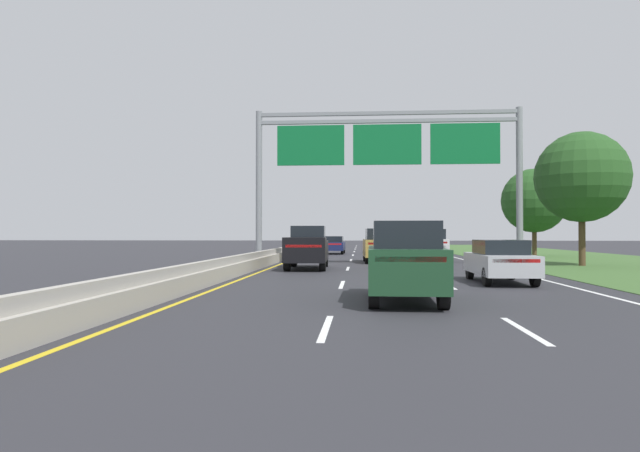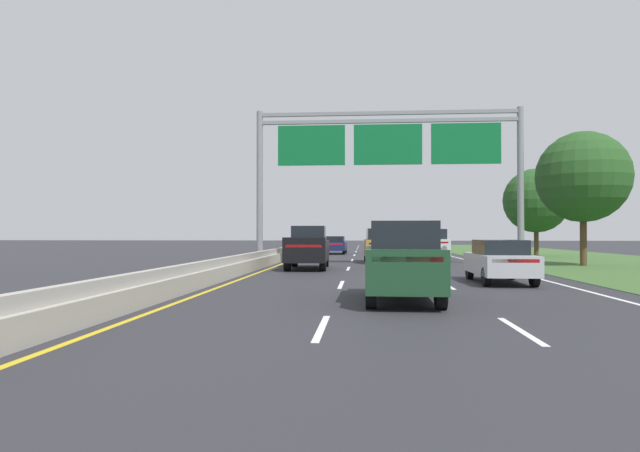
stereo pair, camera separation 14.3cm
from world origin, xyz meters
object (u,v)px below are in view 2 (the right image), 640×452
Objects in this scene: car_silver_right_lane_sedan at (500,260)px; roadside_tree_mid at (583,177)px; pickup_truck_black at (308,248)px; car_darkgreen_centre_lane_suv at (402,260)px; overhead_sign_gantry at (388,153)px; car_gold_centre_lane_suv at (380,245)px; car_white_right_lane_suv at (432,244)px; roadside_tree_far at (536,201)px; car_navy_left_lane_sedan at (336,245)px.

roadside_tree_mid reaches higher than car_silver_right_lane_sedan.
car_darkgreen_centre_lane_suv is at bearing -165.53° from pickup_truck_black.
overhead_sign_gantry is 3.17× the size of car_gold_centre_lane_suv.
pickup_truck_black is at bearing 144.60° from car_white_right_lane_suv.
car_gold_centre_lane_suv is 16.70m from roadside_tree_far.
car_darkgreen_centre_lane_suv is 20.59m from roadside_tree_mid.
roadside_tree_far is (16.50, 16.97, 3.35)m from pickup_truck_black.
roadside_tree_mid reaches higher than car_white_right_lane_suv.
roadside_tree_mid is (14.64, -17.52, 4.12)m from car_navy_left_lane_sedan.
roadside_tree_far is at bearing -52.12° from car_gold_centre_lane_suv.
car_gold_centre_lane_suv is 1.00× the size of car_darkgreen_centre_lane_suv.
car_darkgreen_centre_lane_suv is (-3.93, -5.87, 0.28)m from car_silver_right_lane_sedan.
overhead_sign_gantry reaches higher than car_white_right_lane_suv.
roadside_tree_far is (12.29, 13.72, -1.93)m from overhead_sign_gantry.
car_gold_centre_lane_suv is at bearing -140.47° from roadside_tree_far.
car_silver_right_lane_sedan is 29.52m from car_navy_left_lane_sedan.
car_navy_left_lane_sedan is at bearing 14.65° from car_silver_right_lane_sedan.
overhead_sign_gantry is at bearing -166.86° from car_navy_left_lane_sedan.
car_darkgreen_centre_lane_suv is 0.68× the size of roadside_tree_far.
car_darkgreen_centre_lane_suv and car_white_right_lane_suv have the same top height.
overhead_sign_gantry is 2.16× the size of roadside_tree_far.
car_silver_right_lane_sedan is 0.99× the size of car_navy_left_lane_sedan.
car_gold_centre_lane_suv is 19.96m from car_darkgreen_centre_lane_suv.
overhead_sign_gantry reaches higher than car_navy_left_lane_sedan.
pickup_truck_black is at bearing 46.02° from car_silver_right_lane_sedan.
roadside_tree_far is at bearing 48.15° from overhead_sign_gantry.
car_navy_left_lane_sedan is 17.04m from roadside_tree_far.
overhead_sign_gantry is 3.40× the size of car_navy_left_lane_sedan.
car_silver_right_lane_sedan is 14.64m from car_gold_centre_lane_suv.
car_silver_right_lane_sedan is 13.80m from roadside_tree_mid.
overhead_sign_gantry is 2.76× the size of pickup_truck_black.
overhead_sign_gantry is 12.65m from car_silver_right_lane_sedan.
car_white_right_lane_suv reaches higher than car_navy_left_lane_sedan.
car_darkgreen_centre_lane_suv is at bearing -173.25° from car_navy_left_lane_sedan.
car_white_right_lane_suv is 11.52m from roadside_tree_far.
pickup_truck_black is 1.24× the size of car_silver_right_lane_sedan.
overhead_sign_gantry is 17.47m from car_darkgreen_centre_lane_suv.
car_gold_centre_lane_suv is (3.88, 6.55, 0.02)m from pickup_truck_black.
car_silver_right_lane_sedan is 18.09m from car_white_right_lane_suv.
car_darkgreen_centre_lane_suv is (0.01, -19.96, 0.00)m from car_gold_centre_lane_suv.
roadside_tree_mid is at bearing -107.02° from car_gold_centre_lane_suv.
car_white_right_lane_suv is at bearing -44.23° from car_gold_centre_lane_suv.
pickup_truck_black reaches higher than car_white_right_lane_suv.
overhead_sign_gantry is 10.87m from roadside_tree_mid.
car_gold_centre_lane_suv is (-3.94, 14.09, 0.28)m from car_silver_right_lane_sedan.
pickup_truck_black is at bearing -142.40° from overhead_sign_gantry.
car_navy_left_lane_sedan is (-3.53, 14.47, -0.28)m from car_gold_centre_lane_suv.
car_darkgreen_centre_lane_suv is (-0.32, -16.66, -5.26)m from overhead_sign_gantry.
car_navy_left_lane_sedan is at bearing 129.87° from roadside_tree_mid.
pickup_truck_black is 1.23× the size of car_navy_left_lane_sedan.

